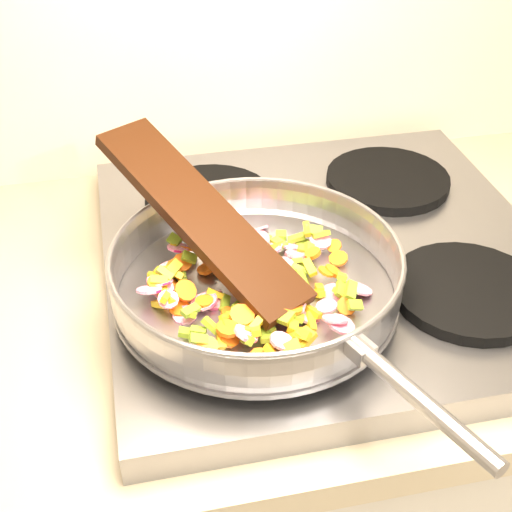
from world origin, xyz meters
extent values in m
cube|color=#939399|center=(-0.70, 1.67, 0.92)|extent=(0.60, 0.60, 0.04)
cylinder|color=black|center=(-0.84, 1.52, 0.95)|extent=(0.19, 0.19, 0.02)
cylinder|color=black|center=(-0.56, 1.52, 0.95)|extent=(0.19, 0.19, 0.02)
cylinder|color=black|center=(-0.84, 1.81, 0.95)|extent=(0.19, 0.19, 0.02)
cylinder|color=black|center=(-0.56, 1.81, 0.95)|extent=(0.19, 0.19, 0.02)
cylinder|color=#9E9EA5|center=(-0.82, 1.57, 0.96)|extent=(0.34, 0.34, 0.01)
torus|color=#9E9EA5|center=(-0.82, 1.57, 0.99)|extent=(0.39, 0.39, 0.06)
torus|color=#9E9EA5|center=(-0.82, 1.57, 1.02)|extent=(0.35, 0.35, 0.01)
cylinder|color=#9E9EA5|center=(-0.72, 1.32, 1.01)|extent=(0.09, 0.18, 0.02)
cube|color=#9E9EA5|center=(-0.75, 1.40, 1.01)|extent=(0.03, 0.04, 0.02)
cube|color=#82A724|center=(-0.81, 1.44, 0.98)|extent=(0.02, 0.02, 0.02)
cylinder|color=orange|center=(-0.86, 1.53, 0.96)|extent=(0.03, 0.03, 0.01)
cylinder|color=orange|center=(-0.82, 1.62, 0.98)|extent=(0.03, 0.02, 0.02)
cylinder|color=orange|center=(-0.73, 1.51, 0.97)|extent=(0.03, 0.03, 0.02)
cylinder|color=#D8155D|center=(-0.84, 1.59, 0.96)|extent=(0.03, 0.03, 0.03)
cube|color=#82A724|center=(-0.91, 1.66, 0.98)|extent=(0.02, 0.02, 0.02)
cylinder|color=#D8155D|center=(-0.79, 1.51, 0.98)|extent=(0.03, 0.03, 0.03)
cylinder|color=orange|center=(-0.83, 1.61, 0.97)|extent=(0.03, 0.04, 0.02)
cube|color=#82A724|center=(-0.91, 1.53, 0.98)|extent=(0.03, 0.02, 0.01)
cylinder|color=orange|center=(-0.91, 1.56, 0.98)|extent=(0.04, 0.03, 0.02)
cylinder|color=orange|center=(-0.79, 1.50, 0.98)|extent=(0.04, 0.04, 0.01)
cylinder|color=orange|center=(-0.87, 1.61, 0.97)|extent=(0.03, 0.03, 0.02)
cube|color=#82A724|center=(-0.90, 1.47, 0.98)|extent=(0.02, 0.01, 0.02)
cube|color=#82A724|center=(-0.78, 1.58, 0.98)|extent=(0.02, 0.02, 0.02)
cube|color=gold|center=(-0.91, 1.60, 0.98)|extent=(0.02, 0.02, 0.02)
cylinder|color=orange|center=(-0.80, 1.46, 0.98)|extent=(0.04, 0.04, 0.02)
cylinder|color=orange|center=(-0.91, 1.62, 0.97)|extent=(0.02, 0.03, 0.03)
cylinder|color=#D8155D|center=(-0.89, 1.55, 0.97)|extent=(0.05, 0.05, 0.01)
cube|color=gold|center=(-0.83, 1.63, 0.98)|extent=(0.01, 0.02, 0.01)
cylinder|color=#D8155D|center=(-0.81, 1.55, 0.98)|extent=(0.04, 0.04, 0.02)
cylinder|color=orange|center=(-0.92, 1.60, 0.96)|extent=(0.02, 0.03, 0.02)
cube|color=#82A724|center=(-0.87, 1.63, 0.98)|extent=(0.02, 0.02, 0.02)
cube|color=gold|center=(-0.90, 1.66, 0.98)|extent=(0.02, 0.02, 0.01)
cube|color=#82A724|center=(-0.76, 1.60, 0.97)|extent=(0.02, 0.02, 0.02)
cube|color=#82A724|center=(-0.84, 1.66, 0.98)|extent=(0.02, 0.02, 0.01)
cylinder|color=#D8155D|center=(-0.79, 1.64, 0.97)|extent=(0.05, 0.05, 0.01)
cube|color=gold|center=(-0.93, 1.61, 0.97)|extent=(0.02, 0.02, 0.02)
cylinder|color=#D8155D|center=(-0.72, 1.63, 0.98)|extent=(0.04, 0.04, 0.01)
cube|color=#82A724|center=(-0.84, 1.60, 0.98)|extent=(0.01, 0.02, 0.01)
cylinder|color=#D8155D|center=(-0.88, 1.55, 0.97)|extent=(0.03, 0.03, 0.01)
cube|color=gold|center=(-0.94, 1.58, 0.98)|extent=(0.02, 0.01, 0.01)
cube|color=#82A724|center=(-0.91, 1.61, 0.97)|extent=(0.01, 0.02, 0.01)
cube|color=#82A724|center=(-0.86, 1.54, 0.97)|extent=(0.02, 0.02, 0.02)
cylinder|color=#D8155D|center=(-0.74, 1.53, 0.97)|extent=(0.04, 0.04, 0.03)
cube|color=gold|center=(-0.87, 1.56, 0.97)|extent=(0.02, 0.02, 0.02)
cube|color=#82A724|center=(-0.90, 1.53, 0.97)|extent=(0.02, 0.02, 0.01)
cylinder|color=#D8155D|center=(-0.85, 1.47, 0.98)|extent=(0.04, 0.04, 0.02)
cube|color=gold|center=(-0.77, 1.50, 0.97)|extent=(0.02, 0.03, 0.01)
cube|color=#82A724|center=(-0.82, 1.53, 0.97)|extent=(0.02, 0.03, 0.01)
cylinder|color=#D8155D|center=(-0.75, 1.50, 0.98)|extent=(0.03, 0.03, 0.01)
cube|color=gold|center=(-0.83, 1.44, 0.98)|extent=(0.01, 0.02, 0.01)
cube|color=gold|center=(-0.93, 1.55, 0.98)|extent=(0.02, 0.03, 0.01)
cube|color=gold|center=(-0.86, 1.63, 0.97)|extent=(0.02, 0.02, 0.01)
cube|color=gold|center=(-0.78, 1.54, 0.97)|extent=(0.02, 0.02, 0.01)
cube|color=gold|center=(-0.74, 1.62, 0.98)|extent=(0.03, 0.02, 0.01)
cylinder|color=orange|center=(-0.80, 1.60, 0.97)|extent=(0.03, 0.04, 0.02)
cube|color=gold|center=(-0.80, 1.54, 0.98)|extent=(0.02, 0.02, 0.01)
cube|color=#82A724|center=(-0.72, 1.50, 0.98)|extent=(0.02, 0.01, 0.02)
cylinder|color=#D8155D|center=(-0.93, 1.55, 0.98)|extent=(0.04, 0.03, 0.02)
cube|color=#82A724|center=(-0.75, 1.64, 0.97)|extent=(0.03, 0.02, 0.02)
cylinder|color=orange|center=(-0.81, 1.62, 0.98)|extent=(0.03, 0.03, 0.02)
cylinder|color=orange|center=(-0.94, 1.58, 0.98)|extent=(0.03, 0.03, 0.01)
cylinder|color=#D8155D|center=(-0.91, 1.54, 0.96)|extent=(0.03, 0.03, 0.01)
cube|color=gold|center=(-0.80, 1.54, 0.98)|extent=(0.02, 0.03, 0.02)
cylinder|color=orange|center=(-0.87, 1.48, 0.99)|extent=(0.03, 0.03, 0.01)
cylinder|color=#D8155D|center=(-0.93, 1.59, 0.98)|extent=(0.04, 0.04, 0.02)
cube|color=gold|center=(-0.79, 1.45, 0.98)|extent=(0.03, 0.02, 0.02)
cube|color=gold|center=(-0.84, 1.48, 0.98)|extent=(0.01, 0.03, 0.02)
cylinder|color=#D8155D|center=(-0.82, 1.45, 0.98)|extent=(0.04, 0.04, 0.02)
cube|color=#82A724|center=(-0.89, 1.67, 0.98)|extent=(0.02, 0.02, 0.02)
cube|color=gold|center=(-0.87, 1.68, 0.97)|extent=(0.02, 0.02, 0.02)
cube|color=gold|center=(-0.84, 1.66, 0.97)|extent=(0.02, 0.02, 0.01)
cylinder|color=#D8155D|center=(-0.70, 1.53, 0.97)|extent=(0.05, 0.05, 0.02)
cube|color=#82A724|center=(-0.73, 1.53, 0.98)|extent=(0.02, 0.03, 0.02)
cube|color=gold|center=(-0.82, 1.67, 0.97)|extent=(0.02, 0.02, 0.01)
cylinder|color=orange|center=(-0.74, 1.60, 0.98)|extent=(0.03, 0.03, 0.01)
cube|color=#82A724|center=(-0.72, 1.63, 0.98)|extent=(0.02, 0.01, 0.01)
cylinder|color=orange|center=(-0.92, 1.55, 0.97)|extent=(0.03, 0.03, 0.01)
cylinder|color=orange|center=(-0.89, 1.54, 0.97)|extent=(0.03, 0.03, 0.01)
cube|color=#82A724|center=(-0.79, 1.49, 0.97)|extent=(0.02, 0.03, 0.02)
cube|color=#82A724|center=(-0.89, 1.49, 0.98)|extent=(0.02, 0.02, 0.02)
cube|color=gold|center=(-0.85, 1.62, 0.97)|extent=(0.02, 0.02, 0.02)
cylinder|color=orange|center=(-0.85, 1.50, 0.99)|extent=(0.03, 0.03, 0.02)
cylinder|color=orange|center=(-0.74, 1.56, 0.98)|extent=(0.03, 0.03, 0.01)
cylinder|color=#D8155D|center=(-0.83, 1.59, 0.97)|extent=(0.04, 0.04, 0.01)
cylinder|color=#D8155D|center=(-0.88, 1.56, 0.97)|extent=(0.04, 0.03, 0.02)
cube|color=gold|center=(-0.75, 1.57, 0.98)|extent=(0.02, 0.03, 0.02)
cylinder|color=#D8155D|center=(-0.84, 1.65, 0.98)|extent=(0.04, 0.04, 0.02)
cube|color=#82A724|center=(-0.85, 1.48, 0.98)|extent=(0.02, 0.01, 0.01)
cylinder|color=orange|center=(-0.87, 1.49, 0.98)|extent=(0.03, 0.03, 0.02)
cube|color=gold|center=(-0.93, 1.58, 0.97)|extent=(0.02, 0.03, 0.01)
cube|color=gold|center=(-0.74, 1.65, 0.99)|extent=(0.01, 0.03, 0.01)
cube|color=#82A724|center=(-0.74, 1.64, 0.97)|extent=(0.03, 0.03, 0.01)
cylinder|color=orange|center=(-0.90, 1.62, 0.98)|extent=(0.04, 0.03, 0.02)
cube|color=#82A724|center=(-0.73, 1.53, 0.97)|extent=(0.02, 0.02, 0.01)
cylinder|color=#D8155D|center=(-0.94, 1.59, 0.98)|extent=(0.04, 0.04, 0.01)
cylinder|color=orange|center=(-0.71, 1.60, 0.97)|extent=(0.03, 0.03, 0.01)
cylinder|color=#D8155D|center=(-0.76, 1.64, 0.97)|extent=(0.03, 0.03, 0.01)
cube|color=#82A724|center=(-0.77, 1.56, 0.97)|extent=(0.02, 0.02, 0.02)
cylinder|color=orange|center=(-0.90, 1.57, 0.97)|extent=(0.03, 0.03, 0.02)
cube|color=#82A724|center=(-0.73, 1.64, 0.99)|extent=(0.03, 0.02, 0.01)
cube|color=#82A724|center=(-0.85, 1.46, 0.98)|extent=(0.02, 0.02, 0.02)
cube|color=#82A724|center=(-0.76, 1.58, 0.98)|extent=(0.02, 0.02, 0.01)
cylinder|color=#D8155D|center=(-0.78, 1.58, 0.98)|extent=(0.03, 0.03, 0.03)
cube|color=#82A724|center=(-0.76, 1.67, 0.97)|extent=(0.02, 0.02, 0.01)
cube|color=gold|center=(-0.77, 1.49, 0.97)|extent=(0.01, 0.03, 0.01)
cylinder|color=#D8155D|center=(-0.92, 1.61, 0.96)|extent=(0.05, 0.04, 0.04)
cylinder|color=orange|center=(-0.84, 1.65, 0.97)|extent=(0.03, 0.02, 0.02)
cylinder|color=#D8155D|center=(-0.93, 1.58, 0.97)|extent=(0.03, 0.03, 0.02)
cube|color=#82A724|center=(-0.85, 1.53, 0.97)|extent=(0.02, 0.02, 0.01)
cylinder|color=#D8155D|center=(-0.81, 1.53, 0.98)|extent=(0.04, 0.04, 0.02)
cylinder|color=#D8155D|center=(-0.80, 1.44, 0.97)|extent=(0.04, 0.03, 0.02)
cylinder|color=orange|center=(-0.82, 1.47, 0.97)|extent=(0.02, 0.02, 0.01)
cube|color=#82A724|center=(-0.77, 1.64, 0.97)|extent=(0.02, 0.03, 0.01)
cube|color=#82A724|center=(-0.90, 1.49, 0.98)|extent=(0.02, 0.02, 0.01)
cylinder|color=orange|center=(-0.84, 1.44, 0.97)|extent=(0.03, 0.03, 0.02)
cylinder|color=#D8155D|center=(-0.76, 1.61, 0.98)|extent=(0.04, 0.04, 0.02)
cube|color=#82A724|center=(-0.89, 1.62, 0.99)|extent=(0.02, 0.02, 0.02)
cube|color=gold|center=(-0.94, 1.55, 0.97)|extent=(0.02, 0.03, 0.02)
cylinder|color=#D8155D|center=(-0.84, 1.45, 0.97)|extent=(0.04, 0.04, 0.02)
cube|color=#82A724|center=(-0.85, 1.65, 0.98)|extent=(0.02, 0.03, 0.01)
cube|color=#82A724|center=(-0.91, 1.60, 0.98)|extent=(0.02, 0.02, 0.01)
cylinder|color=orange|center=(-0.81, 1.53, 0.98)|extent=(0.03, 0.03, 0.02)
cylinder|color=#D8155D|center=(-0.79, 1.69, 0.97)|extent=(0.04, 0.03, 0.03)
cube|color=#82A724|center=(-0.80, 1.49, 0.98)|extent=(0.02, 0.02, 0.01)
cylinder|color=#D8155D|center=(-0.95, 1.57, 0.98)|extent=(0.04, 0.04, 0.02)
cube|color=#82A724|center=(-0.91, 1.61, 0.97)|extent=(0.02, 0.02, 0.01)
cube|color=gold|center=(-0.78, 1.63, 0.97)|extent=(0.02, 0.02, 0.01)
cube|color=#82A724|center=(-0.72, 1.55, 0.98)|extent=(0.02, 0.02, 0.02)
cube|color=#82A724|center=(-0.85, 1.61, 0.97)|extent=(0.02, 0.02, 0.02)
cube|color=gold|center=(-0.80, 1.48, 0.98)|extent=(0.02, 0.02, 0.01)
cube|color=gold|center=(-0.88, 1.47, 0.97)|extent=(0.01, 0.02, 0.01)
cube|color=#82A724|center=(-0.91, 1.50, 0.97)|extent=(0.02, 0.02, 0.01)
cube|color=#82A724|center=(-0.75, 1.59, 0.97)|extent=(0.02, 0.02, 0.02)
cube|color=gold|center=(-0.87, 1.50, 0.98)|extent=(0.02, 0.02, 0.02)
cube|color=gold|center=(-0.75, 1.54, 0.97)|extent=(0.02, 0.03, 0.02)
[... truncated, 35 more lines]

